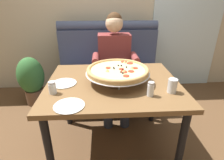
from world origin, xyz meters
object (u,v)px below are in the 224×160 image
at_px(plate_near_right, 64,82).
at_px(drinking_glass, 172,87).
at_px(diner_main, 115,61).
at_px(shaker_oregano, 151,90).
at_px(plate_near_left, 69,105).
at_px(shaker_pepper_flakes, 52,89).
at_px(dining_table, 113,91).
at_px(potted_plant, 31,79).
at_px(pizza, 118,70).
at_px(booth_bench, 109,76).

xyz_separation_m(plate_near_right, drinking_glass, (0.88, -0.21, 0.04)).
distance_m(diner_main, shaker_oregano, 0.97).
distance_m(diner_main, plate_near_left, 1.13).
xyz_separation_m(shaker_pepper_flakes, drinking_glass, (0.94, -0.04, 0.01)).
distance_m(dining_table, drinking_glass, 0.52).
distance_m(drinking_glass, potted_plant, 1.96).
bearing_deg(shaker_pepper_flakes, diner_main, 57.59).
height_order(pizza, plate_near_right, pizza).
xyz_separation_m(dining_table, potted_plant, (-1.09, 0.92, -0.26)).
distance_m(diner_main, drinking_glass, 0.98).
bearing_deg(diner_main, dining_table, -95.18).
relative_size(shaker_pepper_flakes, plate_near_right, 0.46).
bearing_deg(dining_table, potted_plant, 139.82).
xyz_separation_m(diner_main, potted_plant, (-1.15, 0.24, -0.32)).
distance_m(dining_table, plate_near_right, 0.44).
bearing_deg(shaker_oregano, drinking_glass, 14.04).
height_order(booth_bench, pizza, booth_bench).
xyz_separation_m(dining_table, plate_near_right, (-0.43, -0.01, 0.10)).
distance_m(shaker_oregano, plate_near_left, 0.61).
bearing_deg(plate_near_left, shaker_pepper_flakes, 128.61).
relative_size(booth_bench, dining_table, 1.22).
relative_size(diner_main, plate_near_left, 5.89).
bearing_deg(pizza, shaker_oregano, -49.49).
relative_size(booth_bench, shaker_oregano, 12.42).
bearing_deg(drinking_glass, shaker_oregano, -165.96).
bearing_deg(booth_bench, dining_table, -90.00).
bearing_deg(potted_plant, plate_near_right, -54.67).
distance_m(dining_table, pizza, 0.20).
relative_size(shaker_oregano, plate_near_left, 0.53).
relative_size(diner_main, shaker_oregano, 11.11).
height_order(booth_bench, plate_near_left, booth_bench).
bearing_deg(plate_near_left, booth_bench, 75.94).
height_order(pizza, drinking_glass, pizza).
xyz_separation_m(booth_bench, potted_plant, (-1.09, -0.03, -0.01)).
relative_size(plate_near_right, potted_plant, 0.31).
relative_size(dining_table, plate_near_left, 5.39).
bearing_deg(booth_bench, plate_near_left, -104.06).
height_order(dining_table, plate_near_right, plate_near_right).
xyz_separation_m(pizza, plate_near_right, (-0.47, -0.01, -0.10)).
height_order(diner_main, pizza, diner_main).
xyz_separation_m(diner_main, drinking_glass, (0.39, -0.90, 0.08)).
relative_size(plate_near_left, drinking_glass, 1.92).
xyz_separation_m(booth_bench, drinking_glass, (0.45, -1.16, 0.39)).
relative_size(diner_main, plate_near_right, 5.81).
xyz_separation_m(dining_table, shaker_oregano, (0.27, -0.26, 0.14)).
bearing_deg(diner_main, shaker_pepper_flakes, -122.41).
height_order(pizza, shaker_pepper_flakes, pizza).
height_order(shaker_pepper_flakes, potted_plant, shaker_pepper_flakes).
bearing_deg(plate_near_right, diner_main, 54.22).
bearing_deg(pizza, shaker_pepper_flakes, -160.71).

